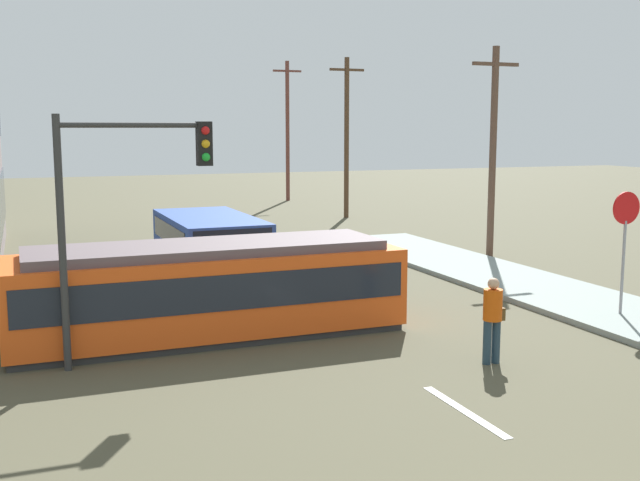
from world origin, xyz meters
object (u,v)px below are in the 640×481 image
Objects in this scene: pedestrian_crossing at (493,315)px; utility_pole_far at (347,135)px; utility_pole_distant at (288,129)px; traffic_light_mast at (126,190)px; city_bus at (210,241)px; streetcar_tram at (208,288)px; stop_sign at (625,227)px; utility_pole_mid at (493,148)px.

pedestrian_crossing is 0.21× the size of utility_pole_far.
traffic_light_mast is at bearing -114.16° from utility_pole_distant.
city_bus is at bearing -114.73° from utility_pole_distant.
city_bus is (1.69, 7.05, -0.02)m from streetcar_tram.
utility_pole_mid reaches higher than stop_sign.
utility_pole_mid is (13.44, 8.03, 0.46)m from traffic_light_mast.
traffic_light_mast is (-3.54, -8.49, 2.31)m from city_bus.
streetcar_tram reaches higher than pedestrian_crossing.
utility_pole_mid is (7.01, 10.54, 2.84)m from pedestrian_crossing.
traffic_light_mast is (-11.21, 0.72, 1.14)m from stop_sign.
city_bus is 1.92× the size of stop_sign.
utility_pole_far is at bearing 59.03° from streetcar_tram.
streetcar_tram is at bearing -103.48° from city_bus.
streetcar_tram is 5.01× the size of pedestrian_crossing.
streetcar_tram is at bearing 167.02° from stop_sign.
streetcar_tram reaches higher than city_bus.
stop_sign is 11.29m from traffic_light_mast.
stop_sign is 0.36× the size of utility_pole_far.
utility_pole_distant is at bearing 88.52° from utility_pole_far.
streetcar_tram is 1.16× the size of utility_pole_mid.
utility_pole_far reaches higher than utility_pole_mid.
utility_pole_mid is 0.91× the size of utility_pole_far.
streetcar_tram is 7.25m from city_bus.
streetcar_tram is at bearing 139.18° from pedestrian_crossing.
city_bus reaches higher than pedestrian_crossing.
traffic_light_mast is at bearing -149.15° from utility_pole_mid.
city_bus is at bearing -128.98° from utility_pole_far.
utility_pole_distant is at bearing 89.49° from utility_pole_mid.
utility_pole_mid is at bearing 30.85° from traffic_light_mast.
utility_pole_mid is at bearing 29.63° from streetcar_tram.
stop_sign is at bearing -3.67° from traffic_light_mast.
utility_pole_distant is at bearing 77.64° from pedestrian_crossing.
traffic_light_mast is at bearing -112.64° from city_bus.
streetcar_tram is 1.77× the size of traffic_light_mast.
utility_pole_far is at bearing 90.23° from utility_pole_mid.
traffic_light_mast is 0.56× the size of utility_pole_distant.
city_bus is at bearing 76.52° from streetcar_tram.
utility_pole_far is at bearing 57.06° from traffic_light_mast.
pedestrian_crossing is at bearing -106.72° from utility_pole_far.
pedestrian_crossing is 33.88m from utility_pole_distant.
traffic_light_mast is 24.63m from utility_pole_far.
city_bus is 12.04m from stop_sign.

